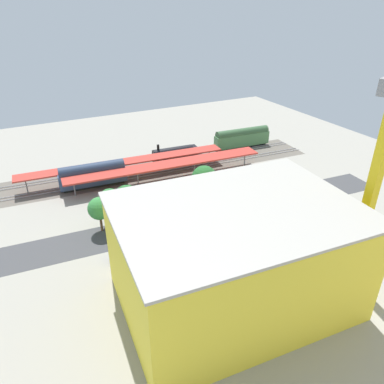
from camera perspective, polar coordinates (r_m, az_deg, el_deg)
The scene contains 25 objects.
ground_plane at distance 81.23m, azimuth -2.90°, elevation -2.46°, with size 156.52×156.52×0.00m, color #9E998C.
rail_bed at distance 99.29m, azimuth -8.05°, elevation 3.20°, with size 97.82×13.97×0.01m, color #665E54.
street_asphalt at distance 76.67m, azimuth -1.10°, elevation -4.44°, with size 97.82×9.00×0.01m, color #424244.
track_rails at distance 99.22m, azimuth -8.06°, elevation 3.29°, with size 97.61×14.17×0.12m.
platform_canopy_near at distance 92.49m, azimuth -4.00°, elevation 4.27°, with size 50.86×8.39×4.29m.
platform_canopy_far at distance 95.55m, azimuth -10.39°, elevation 4.64°, with size 53.28×7.84×4.24m.
locomotive at distance 105.26m, azimuth -2.29°, elevation 6.02°, with size 14.69×3.87×5.29m.
passenger_coach at distance 115.02m, azimuth 7.79°, elevation 8.42°, with size 18.04×4.07×6.06m.
freight_coach_far at distance 92.45m, azimuth -15.22°, elevation 2.67°, with size 16.33×4.19×6.00m.
parked_car_0 at distance 86.11m, azimuth 15.45°, elevation -1.02°, with size 4.56×2.08×1.87m.
parked_car_1 at distance 82.00m, azimuth 10.83°, elevation -2.07°, with size 4.32×1.99×1.66m.
parked_car_2 at distance 77.44m, azimuth 6.04°, elevation -3.60°, with size 4.63×2.34×1.65m.
parked_car_3 at distance 73.40m, azimuth 0.13°, elevation -5.33°, with size 4.90×2.34×1.75m.
parked_car_4 at distance 71.32m, azimuth -6.04°, elevation -6.62°, with size 4.80×1.88×1.72m.
construction_building at distance 54.14m, azimuth 6.68°, elevation -10.06°, with size 32.46×23.34×15.69m, color yellow.
construction_roof_slab at distance 49.63m, azimuth 7.19°, elevation -2.71°, with size 33.06×23.94×0.40m, color #ADA89E.
tower_crane at distance 58.88m, azimuth 27.08°, elevation 2.68°, with size 21.00×9.72×32.89m.
box_truck_0 at distance 68.16m, azimuth -5.65°, elevation -7.43°, with size 8.42×3.08×3.52m.
box_truck_1 at distance 66.59m, azimuth -8.25°, elevation -8.57°, with size 10.08×2.63×3.54m.
street_tree_0 at distance 74.26m, azimuth -12.63°, elevation -1.30°, with size 4.80×4.80×8.03m.
street_tree_1 at distance 74.26m, azimuth -9.61°, elevation -1.38°, with size 4.67×4.67×7.53m.
street_tree_2 at distance 73.05m, azimuth -14.25°, elevation -2.52°, with size 4.48×4.48×7.33m.
street_tree_3 at distance 74.99m, azimuth -10.12°, elevation -0.96°, with size 5.38×5.38×8.07m.
street_tree_4 at distance 80.97m, azimuth 1.92°, elevation 2.12°, with size 5.77×5.77×8.72m.
traffic_light at distance 74.17m, azimuth 6.25°, elevation -1.83°, with size 0.50×0.36×6.71m.
Camera 1 is at (27.93, 64.37, 40.92)m, focal length 34.24 mm.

